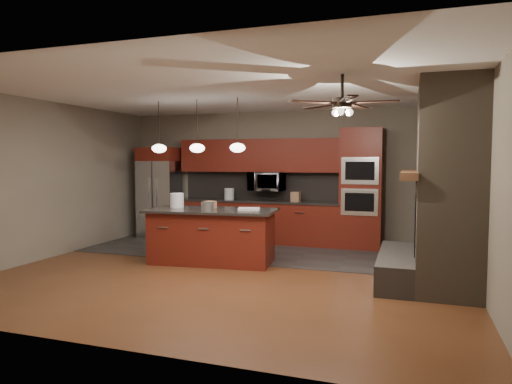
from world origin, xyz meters
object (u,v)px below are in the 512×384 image
at_px(oven_tower, 361,189).
at_px(paint_can, 207,206).
at_px(cardboard_box, 210,205).
at_px(paint_tray, 249,209).
at_px(white_bucket, 177,200).
at_px(refrigerator, 161,193).
at_px(microwave, 267,181).
at_px(kitchen_island, 212,236).
at_px(counter_bucket, 229,194).
at_px(counter_box, 296,197).

xyz_separation_m(oven_tower, paint_can, (-2.27, -2.31, -0.20)).
height_order(oven_tower, cardboard_box, oven_tower).
xyz_separation_m(paint_tray, cardboard_box, (-0.73, 0.04, 0.04)).
bearing_deg(white_bucket, paint_can, -18.76).
height_order(oven_tower, white_bucket, oven_tower).
bearing_deg(white_bucket, refrigerator, 126.93).
xyz_separation_m(microwave, white_bucket, (-0.98, -2.14, -0.25)).
xyz_separation_m(kitchen_island, cardboard_box, (-0.10, 0.14, 0.52)).
xyz_separation_m(white_bucket, cardboard_box, (0.59, 0.09, -0.06)).
distance_m(oven_tower, counter_bucket, 2.82).
relative_size(refrigerator, white_bucket, 8.01).
xyz_separation_m(refrigerator, cardboard_box, (2.10, -1.91, -0.03)).
distance_m(kitchen_island, paint_tray, 0.80).
bearing_deg(paint_tray, microwave, 83.59).
xyz_separation_m(refrigerator, kitchen_island, (2.19, -2.05, -0.55)).
distance_m(paint_can, cardboard_box, 0.35).
height_order(paint_can, counter_box, counter_box).
bearing_deg(cardboard_box, oven_tower, 54.86).
bearing_deg(oven_tower, counter_bucket, 179.85).
xyz_separation_m(microwave, counter_bucket, (-0.84, -0.05, -0.28)).
xyz_separation_m(oven_tower, cardboard_box, (-2.37, -1.98, -0.21)).
bearing_deg(white_bucket, counter_bucket, 86.04).
bearing_deg(white_bucket, oven_tower, 35.07).
bearing_deg(microwave, paint_tray, -80.77).
height_order(cardboard_box, counter_bucket, counter_bucket).
bearing_deg(counter_box, counter_bucket, -176.49).
relative_size(microwave, paint_tray, 2.07).
relative_size(kitchen_island, paint_can, 11.05).
bearing_deg(counter_box, paint_can, -107.26).
distance_m(white_bucket, cardboard_box, 0.60).
bearing_deg(paint_can, oven_tower, 45.58).
distance_m(oven_tower, kitchen_island, 3.20).
relative_size(oven_tower, kitchen_island, 1.05).
bearing_deg(cardboard_box, kitchen_island, -40.79).
bearing_deg(paint_can, cardboard_box, 107.38).
height_order(white_bucket, cardboard_box, white_bucket).
bearing_deg(refrigerator, counter_bucket, 2.82).
height_order(kitchen_island, paint_tray, paint_tray).
height_order(oven_tower, kitchen_island, oven_tower).
bearing_deg(kitchen_island, refrigerator, 130.97).
distance_m(microwave, white_bucket, 2.36).
relative_size(kitchen_island, cardboard_box, 11.66).
xyz_separation_m(white_bucket, paint_tray, (1.32, 0.05, -0.11)).
relative_size(counter_bucket, counter_box, 1.21).
xyz_separation_m(paint_tray, counter_box, (0.32, 1.98, 0.06)).
bearing_deg(paint_can, kitchen_island, 91.70).
relative_size(paint_can, cardboard_box, 1.06).
relative_size(white_bucket, cardboard_box, 1.30).
distance_m(refrigerator, paint_can, 3.14).
distance_m(microwave, kitchen_island, 2.36).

